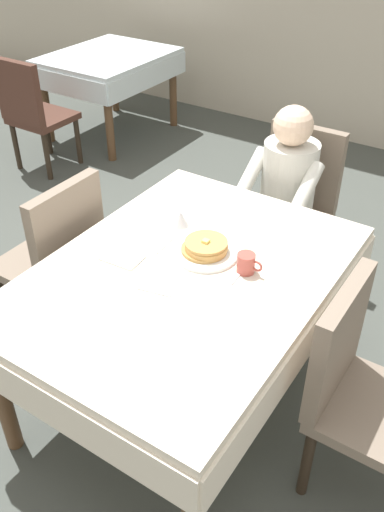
% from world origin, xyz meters
% --- Properties ---
extents(ground_plane, '(14.00, 14.00, 0.00)m').
position_xyz_m(ground_plane, '(0.00, 0.00, 0.00)').
color(ground_plane, '#474C47').
extents(dining_table_main, '(1.12, 1.52, 0.74)m').
position_xyz_m(dining_table_main, '(0.00, 0.00, 0.65)').
color(dining_table_main, silver).
rests_on(dining_table_main, ground).
extents(chair_diner, '(0.44, 0.45, 0.93)m').
position_xyz_m(chair_diner, '(-0.02, 1.17, 0.53)').
color(chair_diner, '#7A6B5B').
rests_on(chair_diner, ground).
extents(diner_person, '(0.40, 0.43, 1.12)m').
position_xyz_m(diner_person, '(-0.02, 1.01, 0.67)').
color(diner_person, silver).
rests_on(diner_person, ground).
extents(chair_left_side, '(0.45, 0.44, 0.93)m').
position_xyz_m(chair_left_side, '(-0.77, 0.00, 0.53)').
color(chair_left_side, '#7A6B5B').
rests_on(chair_left_side, ground).
extents(chair_right_side, '(0.45, 0.44, 0.93)m').
position_xyz_m(chair_right_side, '(0.77, 0.00, 0.53)').
color(chair_right_side, '#7A6B5B').
rests_on(chair_right_side, ground).
extents(plate_breakfast, '(0.28, 0.28, 0.02)m').
position_xyz_m(plate_breakfast, '(0.01, 0.14, 0.75)').
color(plate_breakfast, white).
rests_on(plate_breakfast, dining_table_main).
extents(breakfast_stack, '(0.20, 0.20, 0.06)m').
position_xyz_m(breakfast_stack, '(0.01, 0.15, 0.78)').
color(breakfast_stack, tan).
rests_on(breakfast_stack, plate_breakfast).
extents(cup_coffee, '(0.11, 0.08, 0.08)m').
position_xyz_m(cup_coffee, '(0.21, 0.13, 0.78)').
color(cup_coffee, '#B24C42').
rests_on(cup_coffee, dining_table_main).
extents(syrup_pitcher, '(0.08, 0.08, 0.07)m').
position_xyz_m(syrup_pitcher, '(-0.21, 0.28, 0.78)').
color(syrup_pitcher, silver).
rests_on(syrup_pitcher, dining_table_main).
extents(fork_left_of_plate, '(0.03, 0.18, 0.00)m').
position_xyz_m(fork_left_of_plate, '(-0.18, 0.12, 0.74)').
color(fork_left_of_plate, silver).
rests_on(fork_left_of_plate, dining_table_main).
extents(knife_right_of_plate, '(0.02, 0.20, 0.00)m').
position_xyz_m(knife_right_of_plate, '(0.20, 0.12, 0.74)').
color(knife_right_of_plate, silver).
rests_on(knife_right_of_plate, dining_table_main).
extents(spoon_near_edge, '(0.15, 0.04, 0.00)m').
position_xyz_m(spoon_near_edge, '(-0.03, -0.19, 0.74)').
color(spoon_near_edge, silver).
rests_on(spoon_near_edge, dining_table_main).
extents(napkin_folded, '(0.18, 0.13, 0.01)m').
position_xyz_m(napkin_folded, '(-0.27, -0.08, 0.74)').
color(napkin_folded, white).
rests_on(napkin_folded, dining_table_main).
extents(background_table_far, '(0.92, 1.12, 0.74)m').
position_xyz_m(background_table_far, '(-2.36, 2.28, 0.62)').
color(background_table_far, silver).
rests_on(background_table_far, ground).
extents(background_chair_empty, '(0.44, 0.45, 0.93)m').
position_xyz_m(background_chair_empty, '(-2.36, 1.33, 0.53)').
color(background_chair_empty, '#4C2D23').
rests_on(background_chair_empty, ground).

